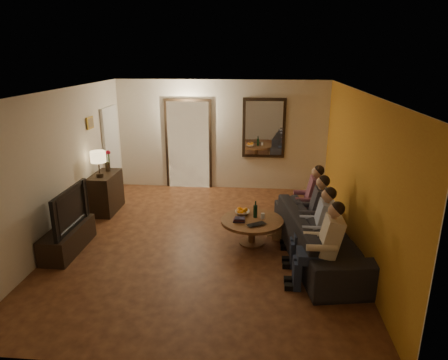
# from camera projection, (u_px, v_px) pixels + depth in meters

# --- Properties ---
(floor) EXTENTS (5.00, 6.00, 0.01)m
(floor) POSITION_uv_depth(u_px,v_px,m) (206.00, 241.00, 7.05)
(floor) COLOR #462113
(floor) RESTS_ON ground
(ceiling) EXTENTS (5.00, 6.00, 0.01)m
(ceiling) POSITION_uv_depth(u_px,v_px,m) (203.00, 91.00, 6.26)
(ceiling) COLOR white
(ceiling) RESTS_ON back_wall
(back_wall) EXTENTS (5.00, 0.02, 2.60)m
(back_wall) POSITION_uv_depth(u_px,v_px,m) (222.00, 135.00, 9.50)
(back_wall) COLOR beige
(back_wall) RESTS_ON floor
(front_wall) EXTENTS (5.00, 0.02, 2.60)m
(front_wall) POSITION_uv_depth(u_px,v_px,m) (162.00, 259.00, 3.81)
(front_wall) COLOR beige
(front_wall) RESTS_ON floor
(left_wall) EXTENTS (0.02, 6.00, 2.60)m
(left_wall) POSITION_uv_depth(u_px,v_px,m) (61.00, 167.00, 6.87)
(left_wall) COLOR beige
(left_wall) RESTS_ON floor
(right_wall) EXTENTS (0.02, 6.00, 2.60)m
(right_wall) POSITION_uv_depth(u_px,v_px,m) (358.00, 175.00, 6.44)
(right_wall) COLOR beige
(right_wall) RESTS_ON floor
(orange_accent) EXTENTS (0.01, 6.00, 2.60)m
(orange_accent) POSITION_uv_depth(u_px,v_px,m) (357.00, 175.00, 6.45)
(orange_accent) COLOR #C47821
(orange_accent) RESTS_ON right_wall
(kitchen_doorway) EXTENTS (1.00, 0.06, 2.10)m
(kitchen_doorway) POSITION_uv_depth(u_px,v_px,m) (189.00, 145.00, 9.63)
(kitchen_doorway) COLOR #FFE0A5
(kitchen_doorway) RESTS_ON floor
(door_trim) EXTENTS (1.12, 0.04, 2.22)m
(door_trim) POSITION_uv_depth(u_px,v_px,m) (188.00, 145.00, 9.62)
(door_trim) COLOR black
(door_trim) RESTS_ON floor
(fridge_glimpse) EXTENTS (0.45, 0.03, 1.70)m
(fridge_glimpse) POSITION_uv_depth(u_px,v_px,m) (199.00, 151.00, 9.66)
(fridge_glimpse) COLOR silver
(fridge_glimpse) RESTS_ON floor
(mirror_frame) EXTENTS (1.00, 0.05, 1.40)m
(mirror_frame) POSITION_uv_depth(u_px,v_px,m) (264.00, 128.00, 9.32)
(mirror_frame) COLOR black
(mirror_frame) RESTS_ON back_wall
(mirror_glass) EXTENTS (0.86, 0.02, 1.26)m
(mirror_glass) POSITION_uv_depth(u_px,v_px,m) (264.00, 128.00, 9.29)
(mirror_glass) COLOR white
(mirror_glass) RESTS_ON back_wall
(white_door) EXTENTS (0.06, 0.85, 2.04)m
(white_door) POSITION_uv_depth(u_px,v_px,m) (112.00, 152.00, 9.13)
(white_door) COLOR white
(white_door) RESTS_ON floor
(framed_art) EXTENTS (0.03, 0.28, 0.24)m
(framed_art) POSITION_uv_depth(u_px,v_px,m) (90.00, 123.00, 7.93)
(framed_art) COLOR #B28C33
(framed_art) RESTS_ON left_wall
(art_canvas) EXTENTS (0.01, 0.22, 0.18)m
(art_canvas) POSITION_uv_depth(u_px,v_px,m) (91.00, 123.00, 7.93)
(art_canvas) COLOR brown
(art_canvas) RESTS_ON left_wall
(dresser) EXTENTS (0.45, 0.91, 0.81)m
(dresser) POSITION_uv_depth(u_px,v_px,m) (106.00, 193.00, 8.29)
(dresser) COLOR black
(dresser) RESTS_ON floor
(table_lamp) EXTENTS (0.30, 0.30, 0.54)m
(table_lamp) POSITION_uv_depth(u_px,v_px,m) (99.00, 164.00, 7.87)
(table_lamp) COLOR beige
(table_lamp) RESTS_ON dresser
(flower_vase) EXTENTS (0.14, 0.14, 0.44)m
(flower_vase) POSITION_uv_depth(u_px,v_px,m) (107.00, 161.00, 8.31)
(flower_vase) COLOR #AF1229
(flower_vase) RESTS_ON dresser
(tv_stand) EXTENTS (0.45, 1.24, 0.41)m
(tv_stand) POSITION_uv_depth(u_px,v_px,m) (68.00, 239.00, 6.67)
(tv_stand) COLOR black
(tv_stand) RESTS_ON floor
(tv) EXTENTS (1.18, 0.16, 0.68)m
(tv) POSITION_uv_depth(u_px,v_px,m) (64.00, 208.00, 6.50)
(tv) COLOR black
(tv) RESTS_ON tv_stand
(sofa) EXTENTS (2.73, 1.44, 0.76)m
(sofa) POSITION_uv_depth(u_px,v_px,m) (322.00, 236.00, 6.39)
(sofa) COLOR black
(sofa) RESTS_ON floor
(person_a) EXTENTS (0.60, 0.40, 1.20)m
(person_a) POSITION_uv_depth(u_px,v_px,m) (325.00, 249.00, 5.48)
(person_a) COLOR tan
(person_a) RESTS_ON sofa
(person_b) EXTENTS (0.60, 0.40, 1.20)m
(person_b) POSITION_uv_depth(u_px,v_px,m) (319.00, 231.00, 6.04)
(person_b) COLOR tan
(person_b) RESTS_ON sofa
(person_c) EXTENTS (0.60, 0.40, 1.20)m
(person_c) POSITION_uv_depth(u_px,v_px,m) (314.00, 216.00, 6.61)
(person_c) COLOR tan
(person_c) RESTS_ON sofa
(person_d) EXTENTS (0.60, 0.40, 1.20)m
(person_d) POSITION_uv_depth(u_px,v_px,m) (310.00, 203.00, 7.18)
(person_d) COLOR tan
(person_d) RESTS_ON sofa
(dog) EXTENTS (0.59, 0.34, 0.56)m
(dog) POSITION_uv_depth(u_px,v_px,m) (287.00, 225.00, 7.03)
(dog) COLOR #A06E4A
(dog) RESTS_ON floor
(coffee_table) EXTENTS (1.16, 1.16, 0.45)m
(coffee_table) POSITION_uv_depth(u_px,v_px,m) (252.00, 231.00, 6.91)
(coffee_table) COLOR brown
(coffee_table) RESTS_ON floor
(bowl) EXTENTS (0.26, 0.26, 0.06)m
(bowl) POSITION_uv_depth(u_px,v_px,m) (242.00, 212.00, 7.06)
(bowl) COLOR white
(bowl) RESTS_ON coffee_table
(oranges) EXTENTS (0.20, 0.20, 0.08)m
(oranges) POSITION_uv_depth(u_px,v_px,m) (242.00, 209.00, 7.04)
(oranges) COLOR orange
(oranges) RESTS_ON bowl
(wine_bottle) EXTENTS (0.07, 0.07, 0.31)m
(wine_bottle) POSITION_uv_depth(u_px,v_px,m) (255.00, 209.00, 6.89)
(wine_bottle) COLOR black
(wine_bottle) RESTS_ON coffee_table
(wine_glass) EXTENTS (0.06, 0.06, 0.10)m
(wine_glass) POSITION_uv_depth(u_px,v_px,m) (263.00, 216.00, 6.86)
(wine_glass) COLOR silver
(wine_glass) RESTS_ON coffee_table
(book_stack) EXTENTS (0.20, 0.15, 0.07)m
(book_stack) POSITION_uv_depth(u_px,v_px,m) (239.00, 219.00, 6.76)
(book_stack) COLOR black
(book_stack) RESTS_ON coffee_table
(laptop) EXTENTS (0.39, 0.36, 0.03)m
(laptop) POSITION_uv_depth(u_px,v_px,m) (258.00, 226.00, 6.56)
(laptop) COLOR black
(laptop) RESTS_ON coffee_table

